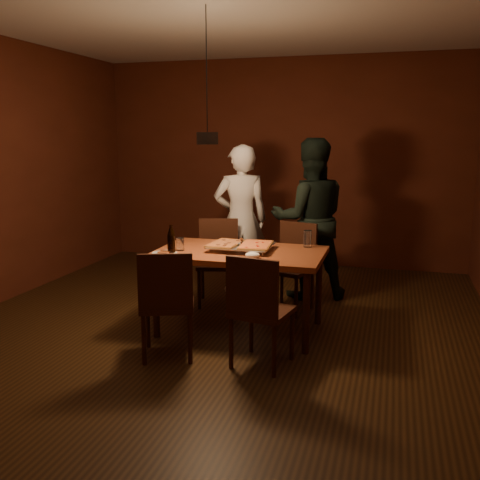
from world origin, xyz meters
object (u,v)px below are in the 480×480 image
(chair_far_right, at_px, (293,258))
(beer_bottle_b, at_px, (171,240))
(plate_slice, at_px, (164,253))
(diner_dark, at_px, (310,219))
(pendant_lamp, at_px, (207,137))
(chair_near_left, at_px, (167,295))
(dining_table, at_px, (240,259))
(beer_bottle_a, at_px, (171,241))
(chair_far_left, at_px, (218,253))
(pizza_tray, at_px, (241,248))
(chair_near_right, at_px, (258,301))
(diner_white, at_px, (241,219))

(chair_far_right, distance_m, beer_bottle_b, 1.42)
(plate_slice, bearing_deg, diner_dark, 56.47)
(pendant_lamp, bearing_deg, chair_near_left, -106.22)
(dining_table, relative_size, beer_bottle_a, 6.66)
(chair_far_left, distance_m, chair_near_left, 1.57)
(chair_far_left, xyz_separation_m, beer_bottle_b, (-0.07, -1.06, 0.34))
(chair_far_right, height_order, beer_bottle_a, beer_bottle_a)
(beer_bottle_b, bearing_deg, chair_far_right, 50.11)
(pizza_tray, bearing_deg, pendant_lamp, -131.74)
(beer_bottle_b, bearing_deg, chair_near_right, -26.92)
(chair_near_right, bearing_deg, chair_near_left, -166.04)
(plate_slice, height_order, diner_white, diner_white)
(diner_dark, bearing_deg, pizza_tray, 51.05)
(dining_table, bearing_deg, chair_near_left, -115.03)
(dining_table, distance_m, chair_far_right, 0.85)
(chair_far_left, height_order, chair_near_left, same)
(chair_far_left, relative_size, diner_dark, 0.29)
(chair_near_left, xyz_separation_m, diner_dark, (0.81, 2.03, 0.34))
(chair_far_left, bearing_deg, diner_dark, -167.09)
(pizza_tray, distance_m, diner_white, 1.24)
(dining_table, relative_size, chair_near_left, 2.77)
(chair_far_right, distance_m, pizza_tray, 0.84)
(beer_bottle_a, relative_size, plate_slice, 1.02)
(chair_near_left, distance_m, beer_bottle_a, 0.64)
(beer_bottle_b, bearing_deg, pendant_lamp, 9.04)
(diner_dark, bearing_deg, chair_near_right, 68.70)
(diner_dark, bearing_deg, chair_far_left, 8.38)
(beer_bottle_a, distance_m, pendant_lamp, 0.96)
(beer_bottle_b, bearing_deg, chair_far_left, 86.09)
(pizza_tray, xyz_separation_m, beer_bottle_b, (-0.54, -0.33, 0.11))
(chair_far_right, distance_m, beer_bottle_a, 1.41)
(beer_bottle_b, bearing_deg, diner_white, 82.80)
(dining_table, bearing_deg, diner_dark, 70.52)
(beer_bottle_b, relative_size, diner_dark, 0.15)
(chair_far_left, height_order, diner_white, diner_white)
(dining_table, xyz_separation_m, chair_near_right, (0.36, -0.75, -0.14))
(chair_far_left, relative_size, beer_bottle_b, 1.96)
(chair_far_left, height_order, pizza_tray, chair_far_left)
(pendant_lamp, bearing_deg, beer_bottle_a, -175.98)
(chair_far_right, relative_size, pendant_lamp, 0.48)
(beer_bottle_b, distance_m, diner_white, 1.54)
(chair_near_right, height_order, beer_bottle_b, beer_bottle_b)
(plate_slice, distance_m, diner_white, 1.57)
(chair_far_left, distance_m, diner_dark, 1.07)
(chair_far_left, distance_m, chair_near_right, 1.73)
(dining_table, distance_m, pizza_tray, 0.10)
(chair_far_left, distance_m, diner_white, 0.57)
(pendant_lamp, bearing_deg, diner_white, 95.20)
(diner_white, bearing_deg, chair_near_right, 87.71)
(beer_bottle_a, distance_m, diner_dark, 1.80)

